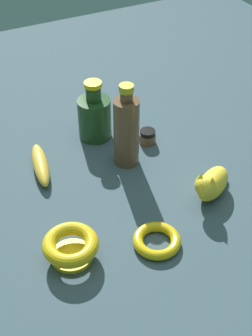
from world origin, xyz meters
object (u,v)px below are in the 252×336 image
object	(u,v)px
bottle_tall	(126,130)
cat_figurine	(211,184)
bangle	(157,241)
bowl	(71,246)
bottle_short	(95,116)
nail_polish_jar	(147,137)
banana	(41,165)

from	to	relation	value
bottle_tall	cat_figurine	distance (m)	0.24
bangle	bowl	size ratio (longest dim) A/B	0.89
cat_figurine	bottle_short	xyz separation A→B (m)	(0.14, -0.35, 0.02)
bottle_tall	bowl	world-z (taller)	bottle_tall
nail_polish_jar	banana	bearing A→B (deg)	-3.39
banana	nail_polish_jar	world-z (taller)	same
banana	bowl	bearing A→B (deg)	-176.30
banana	bangle	size ratio (longest dim) A/B	1.63
bottle_short	bottle_tall	bearing A→B (deg)	100.34
nail_polish_jar	bangle	bearing A→B (deg)	64.20
bowl	banana	bearing A→B (deg)	-96.94
cat_figurine	banana	world-z (taller)	cat_figurine
cat_figurine	nail_polish_jar	size ratio (longest dim) A/B	3.05
cat_figurine	nail_polish_jar	xyz separation A→B (m)	(0.03, -0.25, -0.02)
bangle	bowl	bearing A→B (deg)	-15.61
bowl	bottle_short	xyz separation A→B (m)	(-0.22, -0.37, 0.03)
cat_figurine	bowl	world-z (taller)	cat_figurine
cat_figurine	banana	bearing A→B (deg)	-39.98
bottle_tall	bowl	xyz separation A→B (m)	(0.24, 0.23, -0.06)
bottle_tall	bottle_short	bearing A→B (deg)	-79.66
banana	nail_polish_jar	bearing A→B (deg)	-82.75
cat_figurine	bottle_short	world-z (taller)	bottle_short
nail_polish_jar	cat_figurine	bearing A→B (deg)	96.30
cat_figurine	bangle	bearing A→B (deg)	21.17
bottle_tall	bangle	xyz separation A→B (m)	(0.07, 0.28, -0.09)
banana	bottle_short	xyz separation A→B (m)	(-0.18, -0.07, 0.05)
banana	bottle_short	world-z (taller)	bottle_short
bottle_tall	cat_figurine	size ratio (longest dim) A/B	1.63
bottle_short	cat_figurine	bearing A→B (deg)	112.25
cat_figurine	bowl	bearing A→B (deg)	3.70
bangle	nail_polish_jar	bearing A→B (deg)	-115.80
cat_figurine	bowl	distance (m)	0.36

